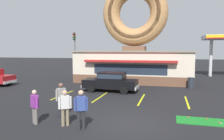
# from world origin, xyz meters

# --- Properties ---
(ground_plane) EXTENTS (160.00, 160.00, 0.00)m
(ground_plane) POSITION_xyz_m (0.00, 0.00, 0.00)
(ground_plane) COLOR black
(donut_shop_building) EXTENTS (12.30, 6.75, 10.96)m
(donut_shop_building) POSITION_xyz_m (-1.87, 13.94, 3.74)
(donut_shop_building) COLOR brown
(donut_shop_building) RESTS_ON ground
(mini_donut_near_right) EXTENTS (0.13, 0.13, 0.04)m
(mini_donut_near_right) POSITION_xyz_m (3.73, 1.41, 0.05)
(mini_donut_near_right) COLOR brown
(mini_donut_near_right) RESTS_ON putting_mat
(mini_donut_mid_left) EXTENTS (0.13, 0.13, 0.04)m
(mini_donut_mid_left) POSITION_xyz_m (2.86, 1.40, 0.05)
(mini_donut_mid_left) COLOR brown
(mini_donut_mid_left) RESTS_ON putting_mat
(mini_donut_mid_centre) EXTENTS (0.13, 0.13, 0.04)m
(mini_donut_mid_centre) POSITION_xyz_m (4.20, 0.90, 0.05)
(mini_donut_mid_centre) COLOR brown
(mini_donut_mid_centre) RESTS_ON putting_mat
(golf_ball) EXTENTS (0.04, 0.04, 0.04)m
(golf_ball) POSITION_xyz_m (4.26, 0.75, 0.05)
(golf_ball) COLOR white
(golf_ball) RESTS_ON putting_mat
(car_black) EXTENTS (4.59, 2.05, 1.60)m
(car_black) POSITION_xyz_m (-2.76, 7.34, 0.87)
(car_black) COLOR black
(car_black) RESTS_ON ground
(pedestrian_blue_sweater_man) EXTENTS (0.51, 0.41, 1.62)m
(pedestrian_blue_sweater_man) POSITION_xyz_m (-2.58, -1.19, 0.89)
(pedestrian_blue_sweater_man) COLOR #7F7056
(pedestrian_blue_sweater_man) RESTS_ON ground
(pedestrian_hooded_kid) EXTENTS (0.52, 0.41, 1.59)m
(pedestrian_hooded_kid) POSITION_xyz_m (-4.06, -1.30, 0.87)
(pedestrian_hooded_kid) COLOR slate
(pedestrian_hooded_kid) RESTS_ON ground
(pedestrian_leather_jacket_man) EXTENTS (0.41, 0.51, 1.74)m
(pedestrian_leather_jacket_man) POSITION_xyz_m (-3.41, 0.00, 0.97)
(pedestrian_leather_jacket_man) COLOR #232328
(pedestrian_leather_jacket_man) RESTS_ON ground
(pedestrian_clipboard_woman) EXTENTS (0.54, 0.39, 1.71)m
(pedestrian_clipboard_woman) POSITION_xyz_m (-1.70, -1.46, 0.95)
(pedestrian_clipboard_woman) COLOR #232328
(pedestrian_clipboard_woman) RESTS_ON ground
(trash_bin) EXTENTS (0.57, 0.57, 0.97)m
(trash_bin) POSITION_xyz_m (3.78, 10.53, 0.50)
(trash_bin) COLOR #232833
(trash_bin) RESTS_ON ground
(traffic_light_pole) EXTENTS (0.28, 0.47, 5.80)m
(traffic_light_pole) POSITION_xyz_m (-10.35, 16.98, 3.71)
(traffic_light_pole) COLOR #595B60
(traffic_light_pole) RESTS_ON ground
(parking_stripe_far_left) EXTENTS (0.12, 3.60, 0.01)m
(parking_stripe_far_left) POSITION_xyz_m (-5.93, 5.00, 0.00)
(parking_stripe_far_left) COLOR yellow
(parking_stripe_far_left) RESTS_ON ground
(parking_stripe_left) EXTENTS (0.12, 3.60, 0.01)m
(parking_stripe_left) POSITION_xyz_m (-2.93, 5.00, 0.00)
(parking_stripe_left) COLOR yellow
(parking_stripe_left) RESTS_ON ground
(parking_stripe_mid_left) EXTENTS (0.12, 3.60, 0.01)m
(parking_stripe_mid_left) POSITION_xyz_m (0.07, 5.00, 0.00)
(parking_stripe_mid_left) COLOR yellow
(parking_stripe_mid_left) RESTS_ON ground
(parking_stripe_centre) EXTENTS (0.12, 3.60, 0.01)m
(parking_stripe_centre) POSITION_xyz_m (3.07, 5.00, 0.00)
(parking_stripe_centre) COLOR yellow
(parking_stripe_centre) RESTS_ON ground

